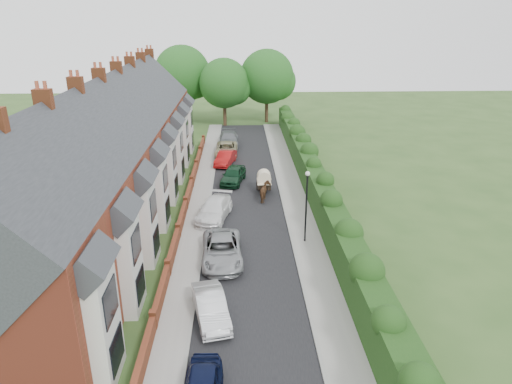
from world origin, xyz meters
TOP-DOWN VIEW (x-y plane):
  - ground at (0.00, 0.00)m, footprint 140.00×140.00m
  - road at (-0.50, 11.00)m, footprint 6.00×58.00m
  - pavement_hedge_side at (3.60, 11.00)m, footprint 2.20×58.00m
  - pavement_house_side at (-4.35, 11.00)m, footprint 1.70×58.00m
  - kerb_hedge_side at (2.55, 11.00)m, footprint 0.18×58.00m
  - kerb_house_side at (-3.55, 11.00)m, footprint 0.18×58.00m
  - hedge at (5.40, 11.00)m, footprint 2.10×58.00m
  - terrace_row at (-10.87, 9.98)m, footprint 9.05×40.50m
  - garden_wall_row at (-5.35, 10.00)m, footprint 0.35×40.35m
  - lamppost at (3.40, 4.00)m, footprint 0.32×0.32m
  - tree_far_left at (-2.65, 40.08)m, footprint 7.14×6.80m
  - tree_far_right at (3.39, 42.08)m, footprint 7.98×7.60m
  - tree_far_back at (-8.59, 43.08)m, footprint 8.40×8.00m
  - car_silver_a at (-2.57, -4.20)m, footprint 2.37×4.44m
  - car_silver_b at (-2.18, 1.73)m, footprint 2.75×5.51m
  - car_white at (-3.00, 8.20)m, footprint 3.10×5.42m
  - car_green at (-1.62, 16.20)m, footprint 2.72×4.75m
  - car_red at (-2.47, 21.80)m, footprint 2.43×4.50m
  - car_beige at (-2.47, 25.11)m, footprint 2.50×5.19m
  - car_grey at (-2.28, 29.40)m, footprint 2.31×5.50m
  - horse at (1.11, 11.62)m, footprint 1.10×1.98m
  - horse_cart at (1.11, 13.65)m, footprint 1.27×2.80m

SIDE VIEW (x-z plane):
  - ground at x=0.00m, z-range 0.00..0.00m
  - road at x=-0.50m, z-range 0.00..0.02m
  - pavement_hedge_side at x=3.60m, z-range 0.00..0.12m
  - pavement_house_side at x=-4.35m, z-range 0.00..0.12m
  - kerb_hedge_side at x=2.55m, z-range 0.00..0.13m
  - kerb_house_side at x=-3.55m, z-range 0.00..0.13m
  - garden_wall_row at x=-5.35m, z-range -0.09..1.01m
  - car_silver_a at x=-2.57m, z-range 0.00..1.39m
  - car_red at x=-2.47m, z-range 0.00..1.41m
  - car_beige at x=-2.47m, z-range 0.00..1.42m
  - car_white at x=-3.00m, z-range 0.00..1.48m
  - car_silver_b at x=-2.18m, z-range 0.00..1.50m
  - car_green at x=-1.62m, z-range 0.00..1.52m
  - car_grey at x=-2.28m, z-range 0.00..1.58m
  - horse at x=1.11m, z-range 0.00..1.59m
  - horse_cart at x=1.11m, z-range 0.14..2.16m
  - hedge at x=5.40m, z-range 0.18..3.03m
  - lamppost at x=3.40m, z-range 0.72..5.88m
  - terrace_row at x=-10.87m, z-range -1.28..10.22m
  - tree_far_left at x=-2.65m, z-range 1.07..10.36m
  - tree_far_right at x=3.39m, z-range 1.16..11.47m
  - tree_far_back at x=-8.59m, z-range 1.21..12.03m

